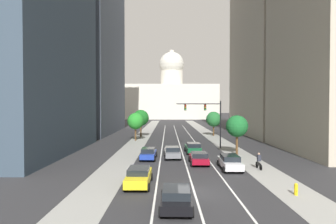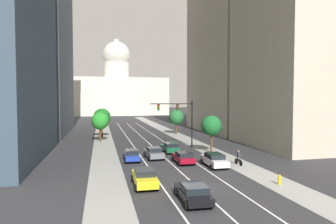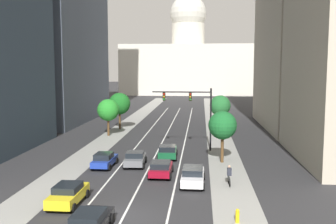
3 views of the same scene
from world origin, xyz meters
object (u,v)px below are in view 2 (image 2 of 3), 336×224
(cyclist, at_px, (239,158))
(fire_hydrant, at_px, (280,180))
(capitol_building, at_px, (117,92))
(traffic_signal_mast, at_px, (180,114))
(street_tree_mid_right, at_px, (176,117))
(street_tree_near_left, at_px, (102,117))
(car_blue, at_px, (132,155))
(car_green, at_px, (170,147))
(car_gray, at_px, (154,153))
(car_black, at_px, (193,192))
(street_tree_mid_left, at_px, (100,121))
(car_crimson, at_px, (184,157))
(car_yellow, at_px, (145,177))
(street_tree_far_right, at_px, (211,126))
(car_white, at_px, (214,160))

(cyclist, bearing_deg, fire_hydrant, 177.29)
(capitol_building, distance_m, traffic_signal_mast, 103.35)
(fire_hydrant, distance_m, street_tree_mid_right, 38.98)
(street_tree_near_left, bearing_deg, car_blue, -81.89)
(car_green, xyz_separation_m, car_gray, (-2.95, -3.52, -0.03))
(car_black, relative_size, fire_hydrant, 4.99)
(car_green, bearing_deg, car_blue, 123.56)
(cyclist, xyz_separation_m, street_tree_mid_left, (-15.65, 22.88, 2.87))
(car_crimson, xyz_separation_m, car_yellow, (-5.89, -7.95, 0.04))
(capitol_building, height_order, car_black, capitol_building)
(fire_hydrant, height_order, street_tree_far_right, street_tree_far_right)
(car_gray, height_order, car_yellow, car_yellow)
(car_blue, bearing_deg, car_yellow, -178.38)
(car_yellow, distance_m, cyclist, 13.12)
(car_gray, xyz_separation_m, street_tree_mid_right, (9.56, 24.97, 2.94))
(car_green, distance_m, street_tree_mid_right, 22.64)
(capitol_building, xyz_separation_m, street_tree_mid_right, (8.09, -86.03, -7.54))
(car_gray, relative_size, car_black, 0.91)
(car_gray, relative_size, car_crimson, 1.01)
(car_gray, height_order, car_crimson, car_gray)
(cyclist, xyz_separation_m, street_tree_far_right, (-0.17, 8.11, 3.02))
(car_gray, bearing_deg, cyclist, -126.27)
(car_blue, relative_size, cyclist, 2.48)
(street_tree_mid_right, bearing_deg, street_tree_mid_left, -153.93)
(street_tree_mid_right, relative_size, street_tree_near_left, 0.93)
(street_tree_mid_right, distance_m, street_tree_far_right, 22.76)
(capitol_building, relative_size, traffic_signal_mast, 6.36)
(car_yellow, bearing_deg, car_black, -147.45)
(car_green, xyz_separation_m, car_white, (2.94, -9.43, 0.01))
(cyclist, height_order, street_tree_mid_right, street_tree_mid_right)
(street_tree_mid_right, xyz_separation_m, street_tree_far_right, (-0.82, -22.74, 0.17))
(traffic_signal_mast, bearing_deg, car_gray, -125.36)
(car_green, height_order, car_blue, car_green)
(car_crimson, relative_size, car_yellow, 0.91)
(car_white, bearing_deg, car_gray, 45.93)
(car_green, distance_m, car_yellow, 16.12)
(capitol_building, bearing_deg, car_crimson, -89.26)
(car_crimson, bearing_deg, cyclist, -111.69)
(car_crimson, bearing_deg, car_green, -0.25)
(car_white, xyz_separation_m, street_tree_mid_right, (3.67, 30.88, 2.90))
(car_yellow, height_order, street_tree_mid_right, street_tree_mid_right)
(car_crimson, bearing_deg, street_tree_mid_right, -13.25)
(car_gray, bearing_deg, car_green, -42.86)
(fire_hydrant, height_order, cyclist, cyclist)
(car_white, height_order, fire_hydrant, car_white)
(car_black, relative_size, car_blue, 1.07)
(traffic_signal_mast, bearing_deg, car_green, -121.21)
(car_gray, relative_size, car_yellow, 0.92)
(car_white, bearing_deg, fire_hydrant, -158.32)
(street_tree_far_right, bearing_deg, car_green, 167.46)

